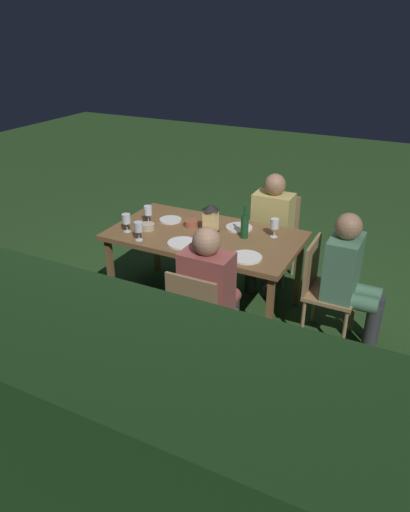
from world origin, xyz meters
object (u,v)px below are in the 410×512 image
object	(u,v)px
person_in_mustard	(270,226)
wine_glass_d	(148,211)
bowl_olives	(191,223)
side_table	(349,462)
chair_head_near	(323,286)
plate_d	(239,228)
bowl_bread	(148,226)
person_in_rust	(210,287)
plate_a	(246,257)
ice_bucket	(358,416)
chair_side_left_a	(276,233)
green_bottle_on_table	(245,226)
wine_glass_a	(138,228)
plate_c	(182,243)
dining_table	(205,239)
wine_glass_c	(126,220)
chair_side_right_a	(199,317)
wine_glass_b	(275,225)
plate_b	(170,220)
person_in_green	(350,275)
lantern_centerpiece	(211,217)

from	to	relation	value
person_in_mustard	wine_glass_d	bearing A→B (deg)	35.08
bowl_olives	side_table	bearing A→B (deg)	136.77
chair_head_near	plate_d	distance (m)	0.94
bowl_bread	wine_glass_d	bearing A→B (deg)	-59.29
person_in_rust	plate_a	bearing A→B (deg)	-109.37
ice_bucket	bowl_bread	bearing A→B (deg)	-34.50
chair_side_left_a	person_in_mustard	size ratio (longest dim) A/B	0.76
green_bottle_on_table	chair_side_left_a	bearing A→B (deg)	-92.64
wine_glass_a	plate_c	bearing A→B (deg)	-164.73
bowl_olives	person_in_mustard	bearing A→B (deg)	-135.14
dining_table	chair_side_left_a	world-z (taller)	chair_side_left_a
chair_head_near	person_in_mustard	size ratio (longest dim) A/B	0.76
green_bottle_on_table	plate_a	bearing A→B (deg)	114.85
person_in_rust	wine_glass_c	xyz separation A→B (m)	(1.03, -0.39, 0.22)
green_bottle_on_table	wine_glass_d	world-z (taller)	green_bottle_on_table
chair_side_right_a	person_in_rust	world-z (taller)	person_in_rust
ice_bucket	chair_side_left_a	bearing A→B (deg)	-63.09
dining_table	wine_glass_b	distance (m)	0.63
person_in_mustard	wine_glass_b	xyz separation A→B (m)	(-0.19, 0.46, 0.22)
dining_table	wine_glass_a	xyz separation A→B (m)	(0.45, 0.38, 0.17)
person_in_rust	bowl_olives	xyz separation A→B (m)	(0.57, -0.77, 0.14)
chair_head_near	chair_side_left_a	distance (m)	1.12
chair_head_near	plate_c	world-z (taller)	chair_head_near
chair_side_right_a	chair_head_near	size ratio (longest dim) A/B	1.00
plate_d	person_in_mustard	bearing A→B (deg)	-110.55
plate_b	wine_glass_a	bearing A→B (deg)	88.42
person_in_mustard	green_bottle_on_table	world-z (taller)	person_in_mustard
chair_side_left_a	person_in_mustard	xyz separation A→B (m)	(0.00, 0.20, 0.15)
wine_glass_a	wine_glass_b	size ratio (longest dim) A/B	1.00
plate_d	ice_bucket	world-z (taller)	ice_bucket
chair_side_left_a	person_in_green	bearing A→B (deg)	136.47
chair_side_left_a	wine_glass_c	distance (m)	1.58
person_in_rust	side_table	distance (m)	1.60
person_in_green	plate_a	bearing A→B (deg)	20.32
person_in_rust	person_in_green	bearing A→B (deg)	-143.68
chair_side_right_a	wine_glass_a	bearing A→B (deg)	-30.20
lantern_centerpiece	bowl_olives	xyz separation A→B (m)	(0.22, -0.05, -0.12)
ice_bucket	bowl_olives	bearing A→B (deg)	-43.24
lantern_centerpiece	chair_head_near	bearing A→B (deg)	177.33
wine_glass_a	plate_d	world-z (taller)	wine_glass_a
dining_table	bowl_olives	world-z (taller)	bowl_olives
chair_side_left_a	wine_glass_b	distance (m)	0.78
ice_bucket	person_in_rust	bearing A→B (deg)	-37.16
lantern_centerpiece	ice_bucket	size ratio (longest dim) A/B	0.77
wine_glass_c	ice_bucket	size ratio (longest dim) A/B	0.49
green_bottle_on_table	wine_glass_d	distance (m)	0.94
wine_glass_b	wine_glass_c	bearing A→B (deg)	21.65
dining_table	person_in_green	xyz separation A→B (m)	(-1.29, 0.00, -0.05)
plate_c	dining_table	bearing A→B (deg)	-105.04
person_in_rust	green_bottle_on_table	distance (m)	0.78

